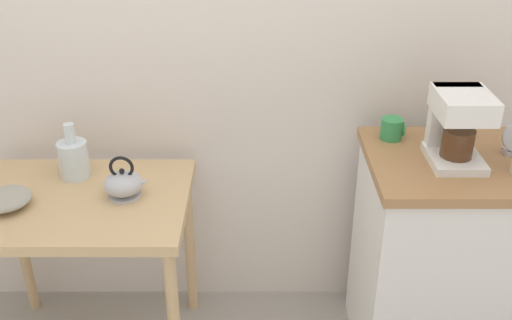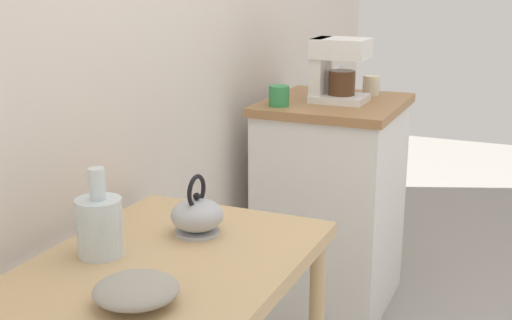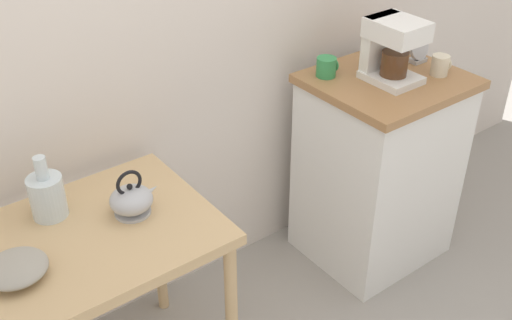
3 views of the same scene
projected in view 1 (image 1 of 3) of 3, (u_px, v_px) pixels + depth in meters
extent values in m
cube|color=tan|center=(78.00, 202.00, 2.16)|extent=(0.82, 0.61, 0.04)
cylinder|color=tan|center=(22.00, 243.00, 2.58)|extent=(0.04, 0.04, 0.71)
cylinder|color=tan|center=(191.00, 243.00, 2.57)|extent=(0.04, 0.04, 0.71)
cube|color=white|center=(438.00, 265.00, 2.31)|extent=(0.60, 0.52, 0.88)
cube|color=#9E7044|center=(457.00, 163.00, 2.10)|extent=(0.63, 0.55, 0.04)
cylinder|color=#9E998C|center=(8.00, 206.00, 2.10)|extent=(0.08, 0.08, 0.01)
ellipsoid|color=#9E998C|center=(6.00, 199.00, 2.09)|extent=(0.18, 0.18, 0.05)
cylinder|color=#B2B5BA|center=(126.00, 195.00, 2.16)|extent=(0.12, 0.12, 0.01)
ellipsoid|color=#B2B5BA|center=(124.00, 184.00, 2.14)|extent=(0.14, 0.14, 0.09)
cone|color=#B2B5BA|center=(143.00, 183.00, 2.14)|extent=(0.07, 0.03, 0.05)
sphere|color=black|center=(123.00, 171.00, 2.12)|extent=(0.02, 0.02, 0.02)
torus|color=black|center=(122.00, 167.00, 2.11)|extent=(0.09, 0.01, 0.09)
cylinder|color=silver|center=(75.00, 159.00, 2.27)|extent=(0.11, 0.11, 0.15)
cylinder|color=silver|center=(71.00, 133.00, 2.22)|extent=(0.04, 0.04, 0.08)
cube|color=white|center=(455.00, 159.00, 2.06)|extent=(0.18, 0.22, 0.03)
cube|color=white|center=(453.00, 119.00, 2.08)|extent=(0.16, 0.05, 0.26)
cube|color=white|center=(465.00, 105.00, 1.96)|extent=(0.18, 0.22, 0.08)
cylinder|color=#4C2D19|center=(459.00, 143.00, 2.02)|extent=(0.11, 0.11, 0.10)
cylinder|color=#338C4C|center=(392.00, 129.00, 2.22)|extent=(0.08, 0.08, 0.08)
torus|color=#338C4C|center=(404.00, 129.00, 2.22)|extent=(0.01, 0.06, 0.06)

